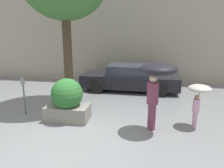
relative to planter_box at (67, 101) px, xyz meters
name	(u,v)px	position (x,y,z in m)	size (l,w,h in m)	color
ground_plane	(76,133)	(0.52, -0.86, -0.65)	(40.00, 40.00, 0.00)	slate
building_facade	(111,26)	(0.52, 5.64, 2.35)	(18.00, 0.30, 6.00)	#9E937F
planter_box	(67,101)	(0.00, 0.00, 0.00)	(1.35, 0.99, 1.36)	gray
person_adult	(157,78)	(2.70, -0.34, 0.90)	(1.00, 1.00, 1.95)	brown
person_child	(199,94)	(3.94, 0.11, 0.38)	(0.65, 0.65, 1.28)	#D199B7
parked_car_near	(130,78)	(1.70, 3.90, -0.08)	(4.56, 2.09, 1.20)	black
parking_meter	(23,89)	(-1.59, 0.23, 0.26)	(0.14, 0.14, 1.27)	#595B60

